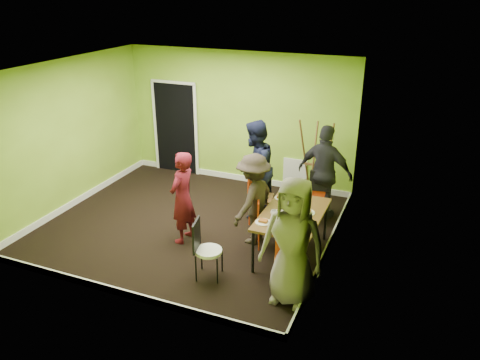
% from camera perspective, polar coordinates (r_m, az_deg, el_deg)
% --- Properties ---
extents(ground, '(5.00, 5.00, 0.00)m').
position_cam_1_polar(ground, '(8.56, -6.03, -5.38)').
color(ground, black).
rests_on(ground, ground).
extents(room_walls, '(5.04, 4.54, 2.82)m').
position_cam_1_polar(room_walls, '(8.18, -6.32, 0.89)').
color(room_walls, olive).
rests_on(room_walls, ground).
extents(dining_table, '(0.90, 1.50, 0.75)m').
position_cam_1_polar(dining_table, '(7.32, 6.40, -4.41)').
color(dining_table, black).
rests_on(dining_table, ground).
extents(chair_left_far, '(0.50, 0.49, 1.02)m').
position_cam_1_polar(chair_left_far, '(8.38, 2.01, -1.54)').
color(chair_left_far, '#E74515').
rests_on(chair_left_far, ground).
extents(chair_left_near, '(0.45, 0.45, 0.85)m').
position_cam_1_polar(chair_left_near, '(7.63, 2.92, -4.94)').
color(chair_left_near, '#E74515').
rests_on(chair_left_near, ground).
extents(chair_back_end, '(0.43, 0.49, 0.92)m').
position_cam_1_polar(chair_back_end, '(8.55, 9.70, -0.76)').
color(chair_back_end, '#E74515').
rests_on(chair_back_end, ground).
extents(chair_front_end, '(0.52, 0.52, 1.04)m').
position_cam_1_polar(chair_front_end, '(6.62, 6.15, -8.69)').
color(chair_front_end, '#E74515').
rests_on(chair_front_end, ground).
extents(chair_bentwood, '(0.43, 0.41, 0.91)m').
position_cam_1_polar(chair_bentwood, '(6.88, -4.36, -8.08)').
color(chair_bentwood, black).
rests_on(chair_bentwood, ground).
extents(easel, '(0.68, 0.64, 1.70)m').
position_cam_1_polar(easel, '(9.09, 9.15, 2.04)').
color(easel, brown).
rests_on(easel, ground).
extents(plate_near_left, '(0.22, 0.22, 0.01)m').
position_cam_1_polar(plate_near_left, '(7.76, 5.04, -2.20)').
color(plate_near_left, white).
rests_on(plate_near_left, dining_table).
extents(plate_near_right, '(0.24, 0.24, 0.01)m').
position_cam_1_polar(plate_near_right, '(6.99, 2.83, -5.15)').
color(plate_near_right, white).
rests_on(plate_near_right, dining_table).
extents(plate_far_back, '(0.25, 0.25, 0.01)m').
position_cam_1_polar(plate_far_back, '(7.73, 7.62, -2.45)').
color(plate_far_back, white).
rests_on(plate_far_back, dining_table).
extents(plate_far_front, '(0.22, 0.22, 0.01)m').
position_cam_1_polar(plate_far_front, '(6.77, 5.08, -6.21)').
color(plate_far_front, white).
rests_on(plate_far_front, dining_table).
extents(plate_wall_back, '(0.26, 0.26, 0.01)m').
position_cam_1_polar(plate_wall_back, '(7.33, 8.10, -3.95)').
color(plate_wall_back, white).
rests_on(plate_wall_back, dining_table).
extents(plate_wall_front, '(0.26, 0.26, 0.01)m').
position_cam_1_polar(plate_wall_front, '(7.12, 7.48, -4.76)').
color(plate_wall_front, white).
rests_on(plate_wall_front, dining_table).
extents(thermos, '(0.07, 0.07, 0.24)m').
position_cam_1_polar(thermos, '(7.25, 5.74, -3.13)').
color(thermos, white).
rests_on(thermos, dining_table).
extents(blue_bottle, '(0.08, 0.08, 0.21)m').
position_cam_1_polar(blue_bottle, '(6.94, 7.01, -4.61)').
color(blue_bottle, '#1751AF').
rests_on(blue_bottle, dining_table).
extents(orange_bottle, '(0.04, 0.04, 0.08)m').
position_cam_1_polar(orange_bottle, '(7.50, 6.43, -2.91)').
color(orange_bottle, '#E74515').
rests_on(orange_bottle, dining_table).
extents(glass_mid, '(0.07, 0.07, 0.09)m').
position_cam_1_polar(glass_mid, '(7.51, 5.53, -2.79)').
color(glass_mid, black).
rests_on(glass_mid, dining_table).
extents(glass_back, '(0.07, 0.07, 0.09)m').
position_cam_1_polar(glass_back, '(7.68, 8.02, -2.29)').
color(glass_back, black).
rests_on(glass_back, dining_table).
extents(glass_front, '(0.06, 0.06, 0.10)m').
position_cam_1_polar(glass_front, '(6.86, 6.93, -5.44)').
color(glass_front, black).
rests_on(glass_front, dining_table).
extents(cup_a, '(0.11, 0.11, 0.09)m').
position_cam_1_polar(cup_a, '(7.18, 4.17, -4.03)').
color(cup_a, white).
rests_on(cup_a, dining_table).
extents(cup_b, '(0.11, 0.11, 0.10)m').
position_cam_1_polar(cup_b, '(7.30, 8.21, -3.68)').
color(cup_b, white).
rests_on(cup_b, dining_table).
extents(person_standing, '(0.41, 0.60, 1.58)m').
position_cam_1_polar(person_standing, '(7.73, -7.03, -2.15)').
color(person_standing, '#5C0F1A').
rests_on(person_standing, ground).
extents(person_left_far, '(0.70, 0.89, 1.81)m').
position_cam_1_polar(person_left_far, '(8.51, 1.82, 1.32)').
color(person_left_far, black).
rests_on(person_left_far, ground).
extents(person_left_near, '(0.73, 1.08, 1.55)m').
position_cam_1_polar(person_left_near, '(7.65, 1.65, -2.35)').
color(person_left_near, '#2D241E').
rests_on(person_left_near, ground).
extents(person_back_end, '(1.10, 0.62, 1.76)m').
position_cam_1_polar(person_back_end, '(8.55, 10.31, 0.85)').
color(person_back_end, black).
rests_on(person_back_end, ground).
extents(person_front_end, '(0.93, 0.64, 1.81)m').
position_cam_1_polar(person_front_end, '(6.22, 6.46, -7.53)').
color(person_front_end, gray).
rests_on(person_front_end, ground).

